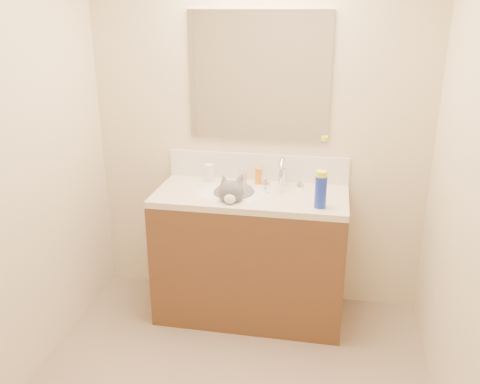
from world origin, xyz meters
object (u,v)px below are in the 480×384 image
at_px(vanity_cabinet, 250,257).
at_px(spray_can, 321,192).
at_px(basin, 231,204).
at_px(cat, 234,198).
at_px(faucet, 282,175).
at_px(silver_jar, 243,178).
at_px(pill_bottle, 209,173).
at_px(amber_bottle, 258,176).

bearing_deg(vanity_cabinet, spray_can, -20.70).
height_order(basin, cat, cat).
relative_size(vanity_cabinet, basin, 2.67).
bearing_deg(faucet, silver_jar, 167.99).
relative_size(basin, spray_can, 2.41).
relative_size(faucet, spray_can, 1.50).
height_order(basin, faucet, faucet).
distance_m(basin, faucet, 0.38).
height_order(pill_bottle, silver_jar, pill_bottle).
xyz_separation_m(amber_bottle, spray_can, (0.41, -0.35, 0.04)).
bearing_deg(pill_bottle, basin, -47.91).
xyz_separation_m(faucet, spray_can, (0.25, -0.30, 0.01)).
relative_size(silver_jar, amber_bottle, 0.56).
xyz_separation_m(vanity_cabinet, silver_jar, (-0.09, 0.19, 0.48)).
xyz_separation_m(vanity_cabinet, pill_bottle, (-0.31, 0.18, 0.51)).
xyz_separation_m(cat, amber_bottle, (0.12, 0.21, 0.08)).
relative_size(faucet, pill_bottle, 2.49).
height_order(vanity_cabinet, amber_bottle, amber_bottle).
relative_size(pill_bottle, amber_bottle, 1.04).
relative_size(vanity_cabinet, faucet, 4.29).
height_order(cat, silver_jar, cat).
distance_m(cat, spray_can, 0.57).
bearing_deg(spray_can, vanity_cabinet, 159.30).
relative_size(cat, spray_can, 2.23).
bearing_deg(cat, basin, 177.08).
xyz_separation_m(cat, pill_bottle, (-0.21, 0.21, 0.09)).
height_order(cat, pill_bottle, cat).
relative_size(vanity_cabinet, spray_can, 6.41).
distance_m(faucet, spray_can, 0.39).
bearing_deg(cat, spray_can, -18.75).
xyz_separation_m(vanity_cabinet, amber_bottle, (0.02, 0.18, 0.50)).
bearing_deg(vanity_cabinet, basin, -165.96).
distance_m(vanity_cabinet, cat, 0.43).
relative_size(amber_bottle, spray_can, 0.58).
bearing_deg(silver_jar, vanity_cabinet, -65.97).
bearing_deg(basin, cat, 1.81).
xyz_separation_m(vanity_cabinet, spray_can, (0.43, -0.16, 0.54)).
relative_size(basin, cat, 1.08).
relative_size(faucet, amber_bottle, 2.60).
bearing_deg(silver_jar, basin, -98.54).
distance_m(vanity_cabinet, basin, 0.40).
relative_size(faucet, silver_jar, 4.68).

